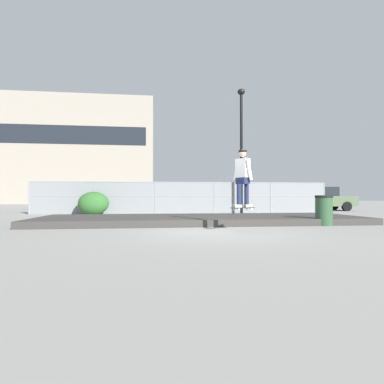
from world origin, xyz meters
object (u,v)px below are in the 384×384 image
(trash_bin, at_px, (324,210))
(parked_car_far, at_px, (320,199))
(shrub_left, at_px, (94,203))
(parked_car_near, at_px, (146,199))
(skateboard, at_px, (243,208))
(parked_car_mid, at_px, (246,199))
(skater, at_px, (243,175))
(street_lamp, at_px, (241,136))

(trash_bin, bearing_deg, parked_car_far, 61.09)
(parked_car_far, height_order, shrub_left, parked_car_far)
(parked_car_near, bearing_deg, skateboard, -75.89)
(shrub_left, bearing_deg, parked_car_mid, 21.33)
(skater, distance_m, shrub_left, 10.43)
(parked_car_far, xyz_separation_m, shrub_left, (-14.91, -3.47, -0.21))
(street_lamp, distance_m, parked_car_far, 8.23)
(parked_car_near, height_order, parked_car_far, same)
(street_lamp, distance_m, shrub_left, 9.11)
(skater, bearing_deg, trash_bin, 23.95)
(skateboard, relative_size, parked_car_near, 0.18)
(skater, distance_m, parked_car_near, 12.47)
(skateboard, distance_m, parked_car_mid, 12.96)
(parked_car_near, height_order, shrub_left, parked_car_near)
(shrub_left, bearing_deg, skateboard, -56.46)
(parked_car_near, relative_size, parked_car_mid, 1.00)
(skateboard, xyz_separation_m, trash_bin, (3.28, 1.46, -0.15))
(parked_car_far, bearing_deg, skater, -127.10)
(parked_car_mid, xyz_separation_m, trash_bin, (-0.53, -10.93, -0.32))
(street_lamp, bearing_deg, shrub_left, -178.12)
(parked_car_far, height_order, trash_bin, parked_car_far)
(parked_car_mid, bearing_deg, street_lamp, -110.50)
(parked_car_far, xyz_separation_m, trash_bin, (-5.89, -10.67, -0.32))
(street_lamp, bearing_deg, skateboard, -105.76)
(street_lamp, bearing_deg, trash_bin, -84.19)
(street_lamp, height_order, parked_car_far, street_lamp)
(skateboard, bearing_deg, street_lamp, 74.24)
(street_lamp, relative_size, trash_bin, 7.05)
(parked_car_mid, distance_m, shrub_left, 10.25)
(parked_car_far, distance_m, trash_bin, 12.19)
(skateboard, distance_m, shrub_left, 10.38)
(trash_bin, bearing_deg, shrub_left, 141.39)
(parked_car_near, relative_size, parked_car_far, 0.98)
(skater, relative_size, street_lamp, 0.23)
(skateboard, distance_m, parked_car_near, 12.45)
(street_lamp, xyz_separation_m, shrub_left, (-8.25, -0.27, -3.85))
(skateboard, height_order, parked_car_near, parked_car_near)
(parked_car_near, relative_size, trash_bin, 4.30)
(skater, relative_size, shrub_left, 1.02)
(skateboard, xyz_separation_m, skater, (-0.00, -0.00, 0.94))
(street_lamp, xyz_separation_m, parked_car_mid, (1.29, 3.46, -3.64))
(parked_car_near, xyz_separation_m, parked_car_far, (12.20, 0.05, 0.00))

